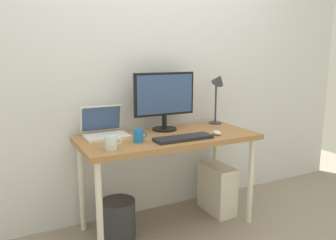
{
  "coord_description": "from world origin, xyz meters",
  "views": [
    {
      "loc": [
        -1.15,
        -2.26,
        1.37
      ],
      "look_at": [
        0.0,
        0.0,
        0.87
      ],
      "focal_mm": 36.2,
      "sensor_mm": 36.0,
      "label": 1
    }
  ],
  "objects": [
    {
      "name": "laptop",
      "position": [
        -0.44,
        0.2,
        0.81
      ],
      "size": [
        0.32,
        0.27,
        0.23
      ],
      "color": "silver",
      "rests_on": "desk"
    },
    {
      "name": "computer_tower",
      "position": [
        0.5,
        0.04,
        0.21
      ],
      "size": [
        0.18,
        0.36,
        0.42
      ],
      "primitive_type": "cube",
      "color": "silver",
      "rests_on": "ground_plane"
    },
    {
      "name": "mouse",
      "position": [
        0.34,
        -0.16,
        0.77
      ],
      "size": [
        0.06,
        0.09,
        0.03
      ],
      "primitive_type": "ellipsoid",
      "color": "silver",
      "rests_on": "desk"
    },
    {
      "name": "back_wall",
      "position": [
        0.0,
        0.37,
        1.3
      ],
      "size": [
        4.4,
        0.04,
        2.6
      ],
      "primitive_type": "cube",
      "color": "silver",
      "rests_on": "ground_plane"
    },
    {
      "name": "monitor",
      "position": [
        0.06,
        0.18,
        1.02
      ],
      "size": [
        0.52,
        0.2,
        0.47
      ],
      "color": "black",
      "rests_on": "desk"
    },
    {
      "name": "desk_lamp",
      "position": [
        0.58,
        0.18,
        1.08
      ],
      "size": [
        0.11,
        0.16,
        0.46
      ],
      "color": "#333338",
      "rests_on": "desk"
    },
    {
      "name": "coffee_mug",
      "position": [
        -0.28,
        -0.09,
        0.8
      ],
      "size": [
        0.11,
        0.07,
        0.09
      ],
      "color": "#1E72BF",
      "rests_on": "desk"
    },
    {
      "name": "glass_cup",
      "position": [
        -0.51,
        -0.19,
        0.8
      ],
      "size": [
        0.11,
        0.08,
        0.09
      ],
      "color": "silver",
      "rests_on": "desk"
    },
    {
      "name": "wastebasket",
      "position": [
        -0.42,
        0.01,
        0.15
      ],
      "size": [
        0.26,
        0.26,
        0.3
      ],
      "primitive_type": "cylinder",
      "color": "#333338",
      "rests_on": "ground_plane"
    },
    {
      "name": "keyboard",
      "position": [
        0.04,
        -0.17,
        0.77
      ],
      "size": [
        0.44,
        0.14,
        0.02
      ],
      "primitive_type": "cube",
      "color": "#232328",
      "rests_on": "desk"
    },
    {
      "name": "ground_plane",
      "position": [
        0.0,
        0.0,
        0.0
      ],
      "size": [
        6.0,
        6.0,
        0.0
      ],
      "primitive_type": "plane",
      "color": "gray"
    },
    {
      "name": "desk",
      "position": [
        0.0,
        0.0,
        0.68
      ],
      "size": [
        1.36,
        0.62,
        0.75
      ],
      "color": "olive",
      "rests_on": "ground_plane"
    }
  ]
}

